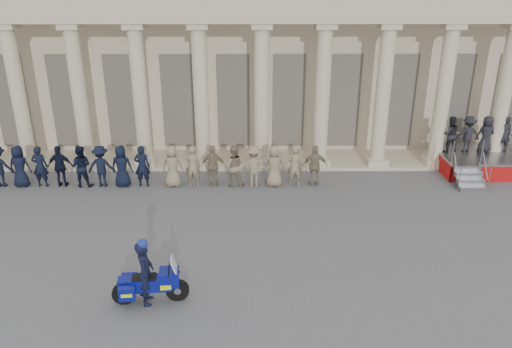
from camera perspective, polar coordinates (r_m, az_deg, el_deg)
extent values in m
plane|color=#4A4A4D|center=(15.46, -3.83, -10.11)|extent=(90.00, 90.00, 0.00)
cube|color=tan|center=(28.30, -2.29, 14.59)|extent=(40.00, 10.00, 9.00)
cube|color=tan|center=(23.33, -2.61, 1.69)|extent=(40.00, 2.60, 0.15)
cube|color=tan|center=(21.10, -3.02, 18.22)|extent=(35.80, 1.00, 1.00)
cube|color=tan|center=(24.63, -24.36, 1.34)|extent=(0.90, 0.90, 0.30)
cylinder|color=tan|center=(23.84, -25.48, 7.97)|extent=(0.64, 0.64, 5.60)
cube|color=tan|center=(23.40, -26.68, 14.87)|extent=(0.85, 0.85, 0.24)
cube|color=tan|center=(23.69, -18.61, 1.40)|extent=(0.90, 0.90, 0.30)
cylinder|color=tan|center=(22.87, -19.51, 8.32)|extent=(0.64, 0.64, 5.60)
cube|color=tan|center=(22.41, -20.49, 15.56)|extent=(0.85, 0.85, 0.24)
cube|color=tan|center=(23.00, -12.45, 1.46)|extent=(0.90, 0.90, 0.30)
cylinder|color=tan|center=(22.16, -13.08, 8.60)|extent=(0.64, 0.64, 5.60)
cube|color=tan|center=(21.68, -13.77, 16.11)|extent=(0.85, 0.85, 0.24)
cube|color=tan|center=(22.60, -5.99, 1.49)|extent=(0.90, 0.90, 0.30)
cylinder|color=tan|center=(21.74, -6.30, 8.79)|extent=(0.64, 0.64, 5.60)
cube|color=tan|center=(21.26, -6.64, 16.46)|extent=(0.85, 0.85, 0.24)
cube|color=tan|center=(22.49, 0.62, 1.51)|extent=(0.90, 0.90, 0.30)
cylinder|color=tan|center=(21.62, 0.65, 8.85)|extent=(0.64, 0.64, 5.60)
cube|color=tan|center=(21.14, 0.69, 16.57)|extent=(0.85, 0.85, 0.24)
cube|color=tan|center=(22.68, 7.20, 1.51)|extent=(0.90, 0.90, 0.30)
cylinder|color=tan|center=(21.82, 7.57, 8.78)|extent=(0.64, 0.64, 5.60)
cube|color=tan|center=(21.34, 7.98, 16.42)|extent=(0.85, 0.85, 0.24)
cube|color=tan|center=(23.16, 13.60, 1.50)|extent=(0.90, 0.90, 0.30)
cylinder|color=tan|center=(22.32, 14.28, 8.59)|extent=(0.64, 0.64, 5.60)
cube|color=tan|center=(21.85, 15.02, 16.04)|extent=(0.85, 0.85, 0.24)
cube|color=tan|center=(23.92, 19.65, 1.46)|extent=(0.90, 0.90, 0.30)
cylinder|color=tan|center=(23.11, 20.60, 8.31)|extent=(0.64, 0.64, 5.60)
cube|color=tan|center=(22.65, 21.62, 15.47)|extent=(0.85, 0.85, 0.24)
cube|color=tan|center=(24.93, 25.28, 1.41)|extent=(0.90, 0.90, 0.30)
cylinder|color=tan|center=(24.15, 26.43, 7.96)|extent=(0.64, 0.64, 5.60)
cube|color=black|center=(26.32, -26.07, 7.46)|extent=(1.30, 0.12, 4.20)
cube|color=black|center=(25.31, -20.71, 7.77)|extent=(1.30, 0.12, 4.20)
cube|color=black|center=(24.53, -14.95, 8.03)|extent=(1.30, 0.12, 4.20)
cube|color=black|center=(24.01, -8.88, 8.22)|extent=(1.30, 0.12, 4.20)
cube|color=black|center=(23.77, -2.60, 8.32)|extent=(1.30, 0.12, 4.20)
cube|color=black|center=(23.81, 3.73, 8.32)|extent=(1.30, 0.12, 4.20)
cube|color=black|center=(24.13, 9.97, 8.22)|extent=(1.30, 0.12, 4.20)
cube|color=black|center=(24.72, 15.97, 8.03)|extent=(1.30, 0.12, 4.20)
cube|color=black|center=(25.56, 21.62, 7.78)|extent=(1.30, 0.12, 4.20)
cube|color=black|center=(26.63, 26.87, 7.47)|extent=(1.30, 0.12, 4.20)
imported|color=black|center=(22.45, -25.40, 0.80)|extent=(0.85, 0.55, 1.74)
imported|color=black|center=(22.11, -23.45, 0.81)|extent=(0.64, 0.42, 1.74)
imported|color=black|center=(21.80, -21.44, 0.83)|extent=(1.02, 0.43, 1.74)
imported|color=black|center=(21.51, -19.38, 0.84)|extent=(0.85, 0.66, 1.74)
imported|color=black|center=(21.25, -17.26, 0.86)|extent=(1.13, 0.65, 1.74)
imported|color=black|center=(21.03, -15.09, 0.87)|extent=(0.85, 0.55, 1.74)
imported|color=black|center=(20.83, -12.88, 0.88)|extent=(0.64, 0.42, 1.74)
imported|color=#7E7057|center=(20.59, -9.53, 0.90)|extent=(0.85, 0.55, 1.74)
imported|color=#7E7057|center=(20.48, -7.23, 0.91)|extent=(0.64, 0.42, 1.74)
imported|color=#7E7057|center=(20.39, -4.91, 0.92)|extent=(1.02, 0.43, 1.74)
imported|color=#7E7057|center=(20.34, -2.58, 0.93)|extent=(0.85, 0.66, 1.74)
imported|color=#7E7057|center=(20.33, -0.23, 0.93)|extent=(1.13, 0.65, 1.74)
imported|color=#7E7057|center=(20.34, 2.11, 0.94)|extent=(0.85, 0.55, 1.74)
imported|color=#7E7057|center=(20.40, 4.45, 0.94)|extent=(0.64, 0.42, 1.74)
imported|color=#7E7057|center=(20.48, 6.76, 0.94)|extent=(1.02, 0.43, 1.74)
cube|color=gray|center=(24.22, 24.67, 2.08)|extent=(3.94, 2.81, 0.10)
cube|color=maroon|center=(23.18, 25.86, -0.04)|extent=(3.94, 0.04, 0.70)
cube|color=maroon|center=(23.60, 20.22, 1.23)|extent=(0.04, 2.81, 0.70)
cube|color=gray|center=(21.93, 23.52, -1.56)|extent=(1.10, 0.28, 0.20)
cube|color=gray|center=(22.09, 23.32, -0.79)|extent=(1.10, 0.28, 0.20)
cube|color=gray|center=(22.25, 23.13, -0.04)|extent=(1.10, 0.28, 0.20)
cube|color=gray|center=(22.42, 22.94, 0.70)|extent=(1.10, 0.28, 0.20)
cylinder|color=gray|center=(25.23, 23.66, 4.32)|extent=(3.94, 0.04, 0.04)
imported|color=black|center=(23.51, 21.26, 4.26)|extent=(0.79, 0.61, 1.62)
imported|color=black|center=(23.81, 23.06, 4.21)|extent=(1.05, 0.60, 1.62)
imported|color=black|center=(24.14, 24.81, 4.16)|extent=(0.79, 0.51, 1.62)
imported|color=black|center=(24.49, 26.51, 4.10)|extent=(0.59, 0.39, 1.62)
cylinder|color=black|center=(13.89, -8.95, -12.98)|extent=(0.63, 0.20, 0.62)
cylinder|color=black|center=(14.05, -14.87, -13.07)|extent=(0.63, 0.20, 0.62)
cube|color=navy|center=(13.79, -11.82, -12.11)|extent=(1.12, 0.51, 0.36)
cube|color=navy|center=(13.67, -9.87, -11.54)|extent=(0.57, 0.54, 0.42)
cube|color=silver|center=(13.79, -9.81, -12.29)|extent=(0.24, 0.30, 0.11)
cube|color=#B2BFCC|center=(13.48, -9.27, -10.39)|extent=(0.24, 0.45, 0.50)
cube|color=black|center=(13.71, -12.68, -11.47)|extent=(0.64, 0.38, 0.09)
cube|color=navy|center=(13.85, -14.82, -11.89)|extent=(0.36, 0.35, 0.21)
cube|color=navy|center=(13.66, -14.52, -13.08)|extent=(0.44, 0.25, 0.38)
cube|color=#C7E40C|center=(13.66, -14.52, -13.08)|extent=(0.30, 0.25, 0.09)
cube|color=navy|center=(14.16, -14.22, -11.68)|extent=(0.44, 0.25, 0.38)
cube|color=#C7E40C|center=(14.16, -14.22, -11.68)|extent=(0.30, 0.25, 0.09)
cylinder|color=silver|center=(14.21, -13.58, -12.63)|extent=(0.57, 0.15, 0.09)
cylinder|color=black|center=(13.54, -9.93, -10.75)|extent=(0.10, 0.66, 0.03)
imported|color=black|center=(13.63, -12.53, -10.97)|extent=(0.51, 0.71, 1.83)
sphere|color=navy|center=(13.18, -12.84, -7.81)|extent=(0.28, 0.28, 0.28)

